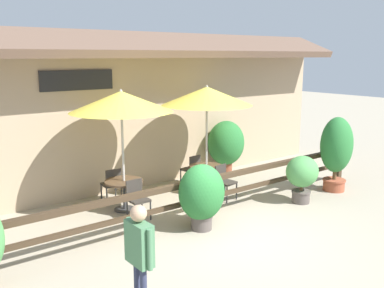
% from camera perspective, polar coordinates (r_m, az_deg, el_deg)
% --- Properties ---
extents(ground_plane, '(60.00, 60.00, 0.00)m').
position_cam_1_polar(ground_plane, '(8.91, 5.35, -12.05)').
color(ground_plane, '#9E937F').
extents(building_facade, '(14.28, 1.49, 4.23)m').
position_cam_1_polar(building_facade, '(11.60, -8.25, 4.57)').
color(building_facade, tan).
rests_on(building_facade, ground).
extents(patio_railing, '(10.40, 0.14, 0.95)m').
position_cam_1_polar(patio_railing, '(9.41, 1.10, -6.16)').
color(patio_railing, '#3D2D1E').
rests_on(patio_railing, ground).
extents(patio_umbrella_near, '(2.34, 2.34, 2.84)m').
position_cam_1_polar(patio_umbrella_near, '(9.78, -9.42, 5.59)').
color(patio_umbrella_near, '#B7B2A8').
rests_on(patio_umbrella_near, ground).
extents(dining_table_near, '(0.90, 0.90, 0.72)m').
position_cam_1_polar(dining_table_near, '(10.19, -9.05, -5.62)').
color(dining_table_near, '#4C3826').
rests_on(dining_table_near, ground).
extents(chair_near_streetside, '(0.43, 0.43, 0.88)m').
position_cam_1_polar(chair_near_streetside, '(9.65, -7.34, -7.05)').
color(chair_near_streetside, '#332D28').
rests_on(chair_near_streetside, ground).
extents(chair_near_wallside, '(0.45, 0.45, 0.88)m').
position_cam_1_polar(chair_near_wallside, '(10.77, -10.63, -5.15)').
color(chair_near_wallside, '#332D28').
rests_on(chair_near_wallside, ground).
extents(patio_umbrella_middle, '(2.34, 2.34, 2.84)m').
position_cam_1_polar(patio_umbrella_middle, '(11.01, 1.99, 6.41)').
color(patio_umbrella_middle, '#B7B2A8').
rests_on(patio_umbrella_middle, ground).
extents(dining_table_middle, '(0.90, 0.90, 0.72)m').
position_cam_1_polar(dining_table_middle, '(11.37, 1.92, -3.64)').
color(dining_table_middle, '#4C3826').
rests_on(dining_table_middle, ground).
extents(chair_middle_streetside, '(0.48, 0.48, 0.88)m').
position_cam_1_polar(chair_middle_streetside, '(10.87, 4.31, -4.83)').
color(chair_middle_streetside, '#332D28').
rests_on(chair_middle_streetside, ground).
extents(chair_middle_wallside, '(0.47, 0.47, 0.88)m').
position_cam_1_polar(chair_middle_wallside, '(11.96, -0.02, -3.25)').
color(chair_middle_wallside, '#332D28').
rests_on(chair_middle_wallside, ground).
extents(potted_plant_broad_leaf, '(1.00, 0.90, 1.40)m').
position_cam_1_polar(potted_plant_broad_leaf, '(8.92, 1.29, -6.69)').
color(potted_plant_broad_leaf, '#564C47').
rests_on(potted_plant_broad_leaf, ground).
extents(potted_plant_small_flowering, '(0.84, 0.75, 1.18)m').
position_cam_1_polar(potted_plant_small_flowering, '(10.86, 14.46, -3.95)').
color(potted_plant_small_flowering, '#564C47').
rests_on(potted_plant_small_flowering, ground).
extents(potted_plant_tall_tropical, '(0.91, 0.82, 2.00)m').
position_cam_1_polar(potted_plant_tall_tropical, '(11.99, 18.69, -0.60)').
color(potted_plant_tall_tropical, '#9E4C33').
rests_on(potted_plant_tall_tropical, ground).
extents(potted_plant_corner_fern, '(1.16, 1.05, 1.65)m').
position_cam_1_polar(potted_plant_corner_fern, '(13.05, 4.57, 0.01)').
color(potted_plant_corner_fern, brown).
rests_on(potted_plant_corner_fern, ground).
extents(pedestrian, '(0.23, 0.59, 1.67)m').
position_cam_1_polar(pedestrian, '(5.92, -7.03, -13.53)').
color(pedestrian, '#2D334C').
rests_on(pedestrian, ground).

